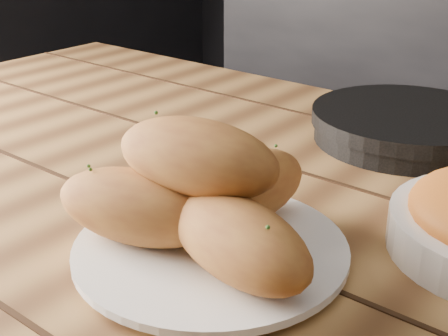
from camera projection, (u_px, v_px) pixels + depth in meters
table at (259, 271)px, 0.75m from camera, size 1.63×0.90×0.75m
plate at (211, 252)px, 0.59m from camera, size 0.26×0.26×0.02m
bread_rolls at (203, 197)px, 0.57m from camera, size 0.29×0.24×0.12m
skillet at (409, 126)px, 0.88m from camera, size 0.41×0.27×0.05m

